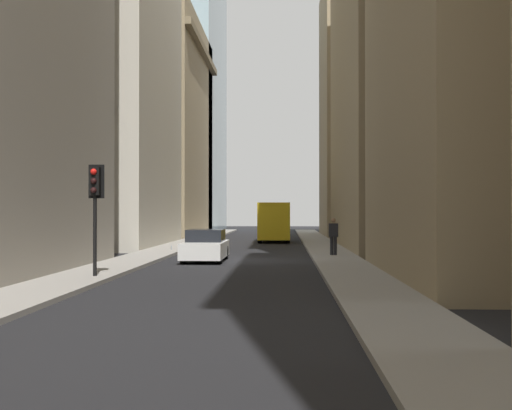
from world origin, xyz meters
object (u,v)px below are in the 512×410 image
(delivery_truck, at_px, (274,222))
(discarded_bottle, at_px, (171,248))
(pedestrian, at_px, (333,235))
(sedan_white, at_px, (205,246))
(traffic_light_foreground, at_px, (95,194))

(delivery_truck, height_order, discarded_bottle, delivery_truck)
(delivery_truck, height_order, pedestrian, delivery_truck)
(pedestrian, relative_size, discarded_bottle, 6.56)
(sedan_white, relative_size, pedestrian, 2.43)
(delivery_truck, xyz_separation_m, pedestrian, (-16.21, -3.09, -0.35))
(sedan_white, distance_m, pedestrian, 6.35)
(delivery_truck, height_order, sedan_white, delivery_truck)
(delivery_truck, relative_size, sedan_white, 1.50)
(sedan_white, bearing_deg, delivery_truck, -8.58)
(traffic_light_foreground, height_order, pedestrian, traffic_light_foreground)
(traffic_light_foreground, height_order, discarded_bottle, traffic_light_foreground)
(traffic_light_foreground, distance_m, discarded_bottle, 14.32)
(delivery_truck, relative_size, traffic_light_foreground, 1.79)
(sedan_white, height_order, traffic_light_foreground, traffic_light_foreground)
(delivery_truck, bearing_deg, pedestrian, -169.22)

